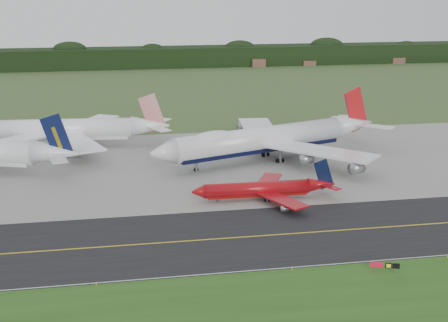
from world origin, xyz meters
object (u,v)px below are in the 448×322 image
jet_ba_747 (268,139)px  taxiway_sign (385,265)px  jet_red_737 (265,189)px  jet_star_tail (69,130)px

jet_ba_747 → taxiway_sign: jet_ba_747 is taller
jet_ba_747 → jet_red_737: bearing=-105.2°
jet_red_737 → jet_ba_747: bearing=74.8°
jet_star_tail → taxiway_sign: (60.84, -101.68, -4.40)m
jet_star_tail → taxiway_sign: jet_star_tail is taller
taxiway_sign → jet_ba_747: bearing=92.1°
jet_star_tail → taxiway_sign: bearing=-59.1°
jet_ba_747 → jet_star_tail: (-58.14, 26.20, -0.94)m
jet_red_737 → jet_star_tail: (-49.06, 59.72, 3.00)m
jet_ba_747 → jet_red_737: jet_ba_747 is taller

